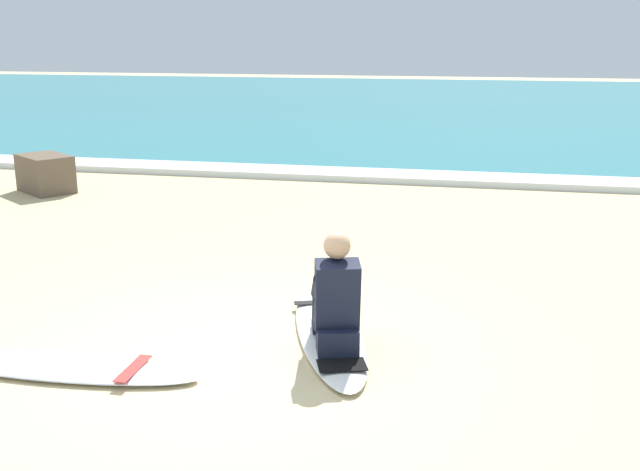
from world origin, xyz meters
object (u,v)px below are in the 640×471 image
surfboard_main (329,332)px  shoreline_rock (45,174)px  surfer_seated (336,303)px  surfboard_spare_near (53,365)px

surfboard_main → shoreline_rock: (-5.62, 4.98, 0.26)m
surfer_seated → surfboard_spare_near: (-2.05, -0.73, -0.40)m
surfer_seated → shoreline_rock: 7.83m
surfboard_main → surfboard_spare_near: 2.21m
surfboard_spare_near → surfboard_main: bearing=29.3°
shoreline_rock → surfer_seated: bearing=-42.8°
surfboard_spare_near → shoreline_rock: size_ratio=2.54×
surfboard_main → shoreline_rock: bearing=138.5°
surfboard_spare_near → shoreline_rock: shoreline_rock is taller
surfboard_main → surfboard_spare_near: bearing=-150.7°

